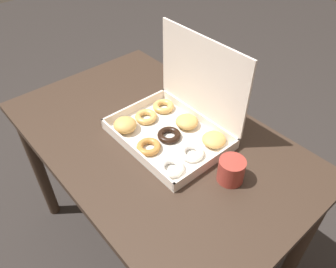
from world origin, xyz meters
The scene contains 4 objects.
ground_plane centered at (0.00, 0.00, 0.00)m, with size 8.00×8.00×0.00m, color #2D2826.
dining_table centered at (0.00, 0.00, 0.64)m, with size 1.18×0.74×0.75m.
donut_box centered at (0.03, 0.07, 0.81)m, with size 0.42×0.32×0.35m.
coffee_mug centered at (0.32, 0.05, 0.80)m, with size 0.09×0.09×0.08m.
Camera 1 is at (0.72, -0.56, 1.58)m, focal length 35.00 mm.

